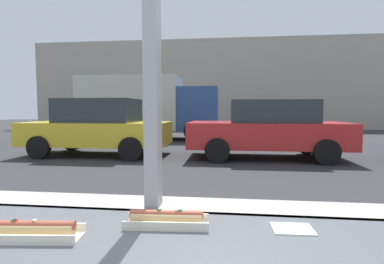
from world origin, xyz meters
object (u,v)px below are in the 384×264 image
(box_truck, at_px, (147,105))
(parked_car_yellow, at_px, (98,127))
(hotdog_tray_near, at_px, (167,219))
(hotdog_tray_far, at_px, (33,230))
(parked_car_red, at_px, (268,129))

(box_truck, bearing_deg, parked_car_yellow, -91.54)
(hotdog_tray_near, bearing_deg, box_truck, 105.56)
(hotdog_tray_far, distance_m, parked_car_yellow, 8.25)
(hotdog_tray_far, xyz_separation_m, box_truck, (-3.11, 12.59, 0.55))
(hotdog_tray_far, bearing_deg, box_truck, 103.88)
(hotdog_tray_far, bearing_deg, parked_car_yellow, 113.18)
(hotdog_tray_far, relative_size, box_truck, 0.04)
(box_truck, bearing_deg, parked_car_red, -46.14)
(hotdog_tray_near, relative_size, box_truck, 0.04)
(parked_car_red, height_order, box_truck, box_truck)
(hotdog_tray_near, xyz_separation_m, parked_car_yellow, (-3.60, 7.45, -0.17))
(hotdog_tray_near, bearing_deg, hotdog_tray_far, -160.20)
(hotdog_tray_far, bearing_deg, parked_car_red, 77.36)
(hotdog_tray_near, relative_size, parked_car_red, 0.06)
(parked_car_yellow, xyz_separation_m, parked_car_red, (4.95, 0.00, -0.02))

